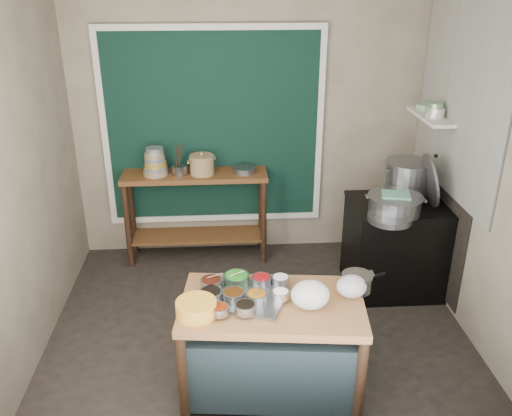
{
  "coord_description": "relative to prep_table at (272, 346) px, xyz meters",
  "views": [
    {
      "loc": [
        -0.27,
        -3.85,
        2.84
      ],
      "look_at": [
        0.0,
        0.25,
        1.01
      ],
      "focal_mm": 38.0,
      "sensor_mm": 36.0,
      "label": 1
    }
  ],
  "objects": [
    {
      "name": "prep_table",
      "position": [
        0.0,
        0.0,
        0.0
      ],
      "size": [
        1.32,
        0.85,
        0.75
      ],
      "primitive_type": "cube",
      "rotation": [
        0.0,
        0.0,
        -0.11
      ],
      "color": "brown",
      "rests_on": "floor"
    },
    {
      "name": "shallow_pan",
      "position": [
        1.08,
        0.95,
        0.53
      ],
      "size": [
        0.43,
        0.43,
        0.05
      ],
      "primitive_type": "cylinder",
      "rotation": [
        0.0,
        0.0,
        0.16
      ],
      "color": "gray",
      "rests_on": "stove_top"
    },
    {
      "name": "stock_pot",
      "position": [
        1.39,
        1.49,
        0.67
      ],
      "size": [
        0.53,
        0.53,
        0.33
      ],
      "primitive_type": null,
      "rotation": [
        0.0,
        0.0,
        0.28
      ],
      "color": "gray",
      "rests_on": "stove_top"
    },
    {
      "name": "saucepan",
      "position": [
        0.61,
        0.11,
        0.44
      ],
      "size": [
        0.29,
        0.29,
        0.12
      ],
      "primitive_type": null,
      "rotation": [
        0.0,
        0.0,
        0.37
      ],
      "color": "gray",
      "rests_on": "prep_table"
    },
    {
      "name": "back_counter",
      "position": [
        -0.6,
        2.03,
        0.1
      ],
      "size": [
        1.45,
        0.4,
        0.95
      ],
      "primitive_type": "cube",
      "color": "brown",
      "rests_on": "floor"
    },
    {
      "name": "yellow_basin",
      "position": [
        -0.51,
        -0.12,
        0.43
      ],
      "size": [
        0.31,
        0.31,
        0.1
      ],
      "primitive_type": "cylinder",
      "rotation": [
        0.0,
        0.0,
        0.16
      ],
      "color": "gold",
      "rests_on": "prep_table"
    },
    {
      "name": "left_wall",
      "position": [
        -1.81,
        0.75,
        1.02
      ],
      "size": [
        0.02,
        3.0,
        2.8
      ],
      "primitive_type": "cube",
      "color": "gray",
      "rests_on": "floor"
    },
    {
      "name": "shelf_bowl_green",
      "position": [
        1.58,
        1.79,
        1.27
      ],
      "size": [
        0.19,
        0.19,
        0.06
      ],
      "primitive_type": "cylinder",
      "rotation": [
        0.0,
        0.0,
        0.25
      ],
      "color": "gray",
      "rests_on": "wall_shelf"
    },
    {
      "name": "wall_shelf",
      "position": [
        1.58,
        1.6,
        1.23
      ],
      "size": [
        0.22,
        0.7,
        0.03
      ],
      "primitive_type": "cube",
      "color": "beige",
      "rests_on": "right_wall"
    },
    {
      "name": "curtain_frame",
      "position": [
        -0.4,
        2.21,
        0.98
      ],
      "size": [
        2.22,
        0.03,
        2.02
      ],
      "primitive_type": null,
      "color": "beige",
      "rests_on": "back_wall"
    },
    {
      "name": "condiment_bowls",
      "position": [
        -0.22,
        0.07,
        0.43
      ],
      "size": [
        0.64,
        0.51,
        0.07
      ],
      "color": "gray",
      "rests_on": "condiment_tray"
    },
    {
      "name": "bowl_stack",
      "position": [
        -0.98,
        2.01,
        0.69
      ],
      "size": [
        0.24,
        0.24,
        0.27
      ],
      "color": "tan",
      "rests_on": "back_counter"
    },
    {
      "name": "tile_panel",
      "position": [
        1.69,
        1.3,
        1.48
      ],
      "size": [
        0.02,
        1.7,
        1.7
      ],
      "primitive_type": "cube",
      "color": "#B2B2AA",
      "rests_on": "right_wall"
    },
    {
      "name": "soot_patch",
      "position": [
        1.69,
        1.4,
        0.32
      ],
      "size": [
        0.01,
        1.3,
        1.3
      ],
      "primitive_type": "cube",
      "color": "black",
      "rests_on": "right_wall"
    },
    {
      "name": "condiment_tray",
      "position": [
        -0.2,
        0.05,
        0.39
      ],
      "size": [
        0.67,
        0.58,
        0.03
      ],
      "primitive_type": "cube",
      "rotation": [
        0.0,
        0.0,
        -0.37
      ],
      "color": "gray",
      "rests_on": "prep_table"
    },
    {
      "name": "steamer",
      "position": [
        1.17,
        1.11,
        0.58
      ],
      "size": [
        0.59,
        0.59,
        0.16
      ],
      "primitive_type": null,
      "rotation": [
        0.0,
        0.0,
        -0.25
      ],
      "color": "gray",
      "rests_on": "stove_top"
    },
    {
      "name": "stove_top",
      "position": [
        1.3,
        1.3,
        0.49
      ],
      "size": [
        0.92,
        0.69,
        0.03
      ],
      "primitive_type": "cube",
      "color": "black",
      "rests_on": "stove_block"
    },
    {
      "name": "plastic_bag_b",
      "position": [
        0.55,
        0.03,
        0.45
      ],
      "size": [
        0.21,
        0.18,
        0.16
      ],
      "primitive_type": "ellipsoid",
      "rotation": [
        0.0,
        0.0,
        -0.0
      ],
      "color": "white",
      "rests_on": "prep_table"
    },
    {
      "name": "wide_bowl",
      "position": [
        -0.1,
        2.02,
        0.6
      ],
      "size": [
        0.24,
        0.24,
        0.06
      ],
      "primitive_type": "cylinder",
      "rotation": [
        0.0,
        0.0,
        0.06
      ],
      "color": "gray",
      "rests_on": "back_counter"
    },
    {
      "name": "plastic_bag_a",
      "position": [
        0.24,
        -0.08,
        0.47
      ],
      "size": [
        0.29,
        0.25,
        0.19
      ],
      "primitive_type": "ellipsoid",
      "rotation": [
        0.0,
        0.0,
        0.14
      ],
      "color": "white",
      "rests_on": "prep_table"
    },
    {
      "name": "stove_block",
      "position": [
        1.3,
        1.3,
        0.05
      ],
      "size": [
        0.9,
        0.68,
        0.85
      ],
      "primitive_type": "cube",
      "color": "black",
      "rests_on": "floor"
    },
    {
      "name": "shelf_bowl_stack",
      "position": [
        1.58,
        1.52,
        1.3
      ],
      "size": [
        0.16,
        0.16,
        0.13
      ],
      "color": "silver",
      "rests_on": "wall_shelf"
    },
    {
      "name": "floor",
      "position": [
        -0.05,
        0.75,
        -0.39
      ],
      "size": [
        3.5,
        3.0,
        0.02
      ],
      "primitive_type": "cube",
      "color": "#2A2520",
      "rests_on": "ground"
    },
    {
      "name": "green_cloth",
      "position": [
        1.17,
        1.11,
        0.67
      ],
      "size": [
        0.27,
        0.23,
        0.02
      ],
      "primitive_type": "cube",
      "rotation": [
        0.0,
        0.0,
        -0.22
      ],
      "color": "#6AAB96",
      "rests_on": "steamer"
    },
    {
      "name": "back_wall",
      "position": [
        -0.05,
        2.26,
        1.02
      ],
      "size": [
        3.5,
        0.02,
        2.8
      ],
      "primitive_type": "cube",
      "color": "gray",
      "rests_on": "floor"
    },
    {
      "name": "pot_lid",
      "position": [
        1.51,
        1.25,
        0.74
      ],
      "size": [
        0.16,
        0.49,
        0.48
      ],
      "primitive_type": "cylinder",
      "rotation": [
        0.0,
        1.36,
        -0.08
      ],
      "color": "gray",
      "rests_on": "stove_top"
    },
    {
      "name": "utensil_cup",
      "position": [
        -0.74,
        2.01,
        0.62
      ],
      "size": [
        0.19,
        0.19,
        0.1
      ],
      "primitive_type": "cylinder",
      "rotation": [
        0.0,
        0.0,
        -0.16
      ],
      "color": "gray",
      "rests_on": "back_counter"
    },
    {
      "name": "ceramic_crock",
      "position": [
        -0.52,
        2.0,
        0.66
      ],
      "size": [
        0.34,
        0.34,
        0.17
      ],
      "primitive_type": null,
      "rotation": [
        0.0,
        0.0,
        0.42
      ],
      "color": "#937A50",
      "rests_on": "back_counter"
    },
    {
      "name": "right_wall",
      "position": [
        1.71,
        0.75,
        1.02
      ],
      "size": [
        0.02,
        3.0,
        2.8
      ],
      "primitive_type": "cube",
      "color": "gray",
      "rests_on": "floor"
    },
    {
      "name": "curtain_panel",
      "position": [
        -0.4,
        2.22,
        0.98
      ],
      "size": [
        2.1,
        0.02,
        1.9
      ],
      "primitive_type": "cube",
      "color": "black",
      "rests_on": "back_wall"
    }
  ]
}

